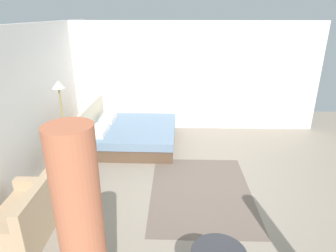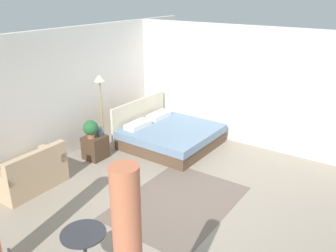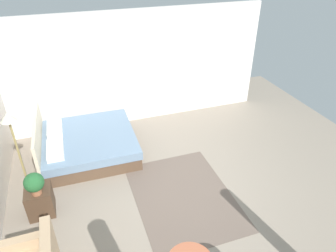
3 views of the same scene
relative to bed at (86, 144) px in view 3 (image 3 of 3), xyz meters
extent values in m
cube|color=gray|center=(-1.95, -1.58, -0.27)|extent=(9.26, 9.48, 0.02)
cube|color=silver|center=(1.18, -1.58, 1.16)|extent=(0.12, 6.48, 2.83)
cube|color=#66564C|center=(-1.98, -1.56, -0.25)|extent=(2.42, 1.78, 0.01)
cube|color=brown|center=(0.00, -0.08, -0.12)|extent=(1.97, 1.98, 0.28)
cube|color=slate|center=(0.00, -0.08, 0.11)|extent=(2.01, 2.02, 0.18)
cube|color=beige|center=(0.02, 0.92, 0.24)|extent=(1.99, 0.09, 1.00)
cube|color=white|center=(-0.42, 0.62, 0.27)|extent=(0.70, 0.33, 0.12)
cube|color=white|center=(0.44, 0.60, 0.27)|extent=(0.70, 0.33, 0.12)
cube|color=tan|center=(-2.59, 1.06, 0.25)|extent=(0.15, 0.72, 0.17)
cube|color=#473323|center=(-1.53, 0.95, 0.01)|extent=(0.47, 0.44, 0.53)
cylinder|color=#935B3D|center=(-1.63, 0.95, 0.32)|extent=(0.16, 0.16, 0.10)
sphere|color=#235B2D|center=(-1.63, 0.95, 0.51)|extent=(0.33, 0.33, 0.33)
cylinder|color=slate|center=(-1.41, 0.90, 0.36)|extent=(0.14, 0.14, 0.18)
cylinder|color=#99844C|center=(-1.05, 1.15, -0.25)|extent=(0.31, 0.31, 0.02)
cylinder|color=#99844C|center=(-1.05, 1.15, 0.58)|extent=(0.04, 0.04, 1.63)
cone|color=beige|center=(-1.05, 1.15, 1.47)|extent=(0.25, 0.25, 0.15)
camera|label=1|loc=(-6.45, -1.09, 2.75)|focal=31.14mm
camera|label=2|loc=(-6.56, -4.49, 3.34)|focal=37.84mm
camera|label=3|loc=(-6.00, 0.12, 3.95)|focal=33.25mm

